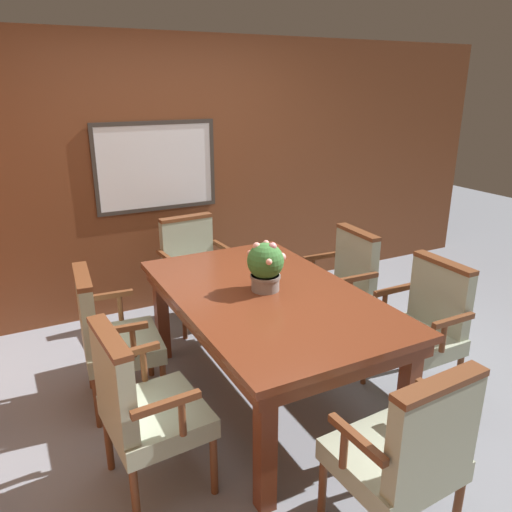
{
  "coord_description": "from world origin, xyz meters",
  "views": [
    {
      "loc": [
        -1.45,
        -2.48,
        2.04
      ],
      "look_at": [
        -0.04,
        0.22,
        0.97
      ],
      "focal_mm": 35.0,
      "sensor_mm": 36.0,
      "label": 1
    }
  ],
  "objects": [
    {
      "name": "ground_plane",
      "position": [
        0.0,
        0.0,
        0.0
      ],
      "size": [
        14.0,
        14.0,
        0.0
      ],
      "primitive_type": "plane",
      "color": "gray"
    },
    {
      "name": "wall_back",
      "position": [
        -0.0,
        1.9,
        1.23
      ],
      "size": [
        7.2,
        0.08,
        2.45
      ],
      "color": "brown",
      "rests_on": "ground_plane"
    },
    {
      "name": "dining_table",
      "position": [
        -0.04,
        0.07,
        0.68
      ],
      "size": [
        1.13,
        1.87,
        0.77
      ],
      "color": "maroon",
      "rests_on": "ground_plane"
    },
    {
      "name": "chair_head_far",
      "position": [
        -0.05,
        1.4,
        0.52
      ],
      "size": [
        0.59,
        0.51,
        0.94
      ],
      "rotation": [
        0.0,
        0.0,
        0.07
      ],
      "color": "brown",
      "rests_on": "ground_plane"
    },
    {
      "name": "chair_head_near",
      "position": [
        -0.04,
        -1.21,
        0.52
      ],
      "size": [
        0.59,
        0.51,
        0.94
      ],
      "rotation": [
        0.0,
        0.0,
        3.19
      ],
      "color": "brown",
      "rests_on": "ground_plane"
    },
    {
      "name": "chair_right_near",
      "position": [
        0.93,
        -0.34,
        0.52
      ],
      "size": [
        0.48,
        0.57,
        0.94
      ],
      "rotation": [
        0.0,
        0.0,
        -1.57
      ],
      "color": "brown",
      "rests_on": "ground_plane"
    },
    {
      "name": "chair_left_near",
      "position": [
        -0.99,
        -0.34,
        0.52
      ],
      "size": [
        0.51,
        0.59,
        0.94
      ],
      "rotation": [
        0.0,
        0.0,
        1.64
      ],
      "color": "brown",
      "rests_on": "ground_plane"
    },
    {
      "name": "chair_right_far",
      "position": [
        0.87,
        0.49,
        0.52
      ],
      "size": [
        0.5,
        0.58,
        0.94
      ],
      "rotation": [
        0.0,
        0.0,
        -1.61
      ],
      "color": "brown",
      "rests_on": "ground_plane"
    },
    {
      "name": "chair_left_far",
      "position": [
        -0.97,
        0.49,
        0.52
      ],
      "size": [
        0.52,
        0.6,
        0.94
      ],
      "rotation": [
        0.0,
        0.0,
        1.49
      ],
      "color": "brown",
      "rests_on": "ground_plane"
    },
    {
      "name": "potted_plant",
      "position": [
        -0.03,
        0.12,
        0.94
      ],
      "size": [
        0.26,
        0.24,
        0.32
      ],
      "color": "gray",
      "rests_on": "dining_table"
    }
  ]
}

